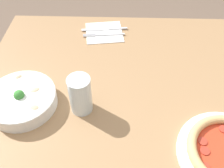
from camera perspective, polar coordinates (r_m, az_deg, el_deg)
The scene contains 6 objects.
dining_table at distance 0.88m, azimuth 3.55°, elevation -9.26°, with size 1.03×1.04×0.75m.
bowl at distance 0.82m, azimuth -19.92°, elevation -3.23°, with size 0.22×0.22×0.07m.
napkin at distance 1.09m, azimuth -1.80°, elevation 11.73°, with size 0.17×0.17×0.00m.
fork at distance 1.07m, azimuth -1.77°, elevation 11.20°, with size 0.03×0.17×0.00m.
knife at distance 1.10m, azimuth -1.29°, elevation 12.46°, with size 0.03×0.20×0.01m.
glass at distance 0.75m, azimuth -7.26°, elevation -2.44°, with size 0.07×0.07×0.13m.
Camera 1 is at (-0.50, 0.04, 1.37)m, focal length 40.00 mm.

